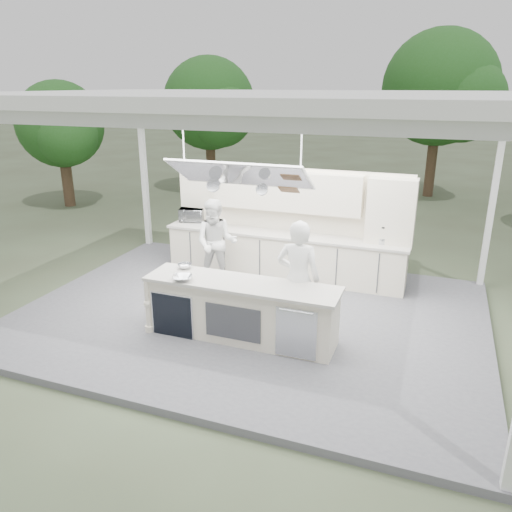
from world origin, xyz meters
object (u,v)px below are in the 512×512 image
at_px(sous_chef, 216,243).
at_px(demo_island, 240,310).
at_px(head_chef, 298,279).
at_px(back_counter, 283,255).

bearing_deg(sous_chef, demo_island, -71.27).
height_order(demo_island, head_chef, head_chef).
bearing_deg(head_chef, demo_island, 26.38).
bearing_deg(demo_island, back_counter, 93.63).
height_order(demo_island, back_counter, same).
height_order(head_chef, sous_chef, head_chef).
distance_m(back_counter, head_chef, 2.62).
xyz_separation_m(demo_island, sous_chef, (-1.29, 1.92, 0.40)).
distance_m(head_chef, sous_chef, 2.58).
xyz_separation_m(back_counter, head_chef, (0.99, -2.37, 0.48)).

